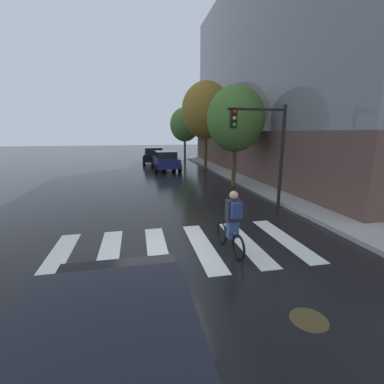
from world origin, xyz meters
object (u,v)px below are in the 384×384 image
object	(u,v)px
manhole_cover	(309,320)
fire_hydrant	(271,178)
traffic_light_near	(264,139)
street_tree_far	(185,125)
sedan_mid	(165,160)
sedan_far	(154,155)
street_tree_near	(236,119)
cyclist	(232,223)
street_tree_mid	(206,110)

from	to	relation	value
manhole_cover	fire_hydrant	distance (m)	11.35
traffic_light_near	fire_hydrant	bearing A→B (deg)	56.88
manhole_cover	street_tree_far	size ratio (longest dim) A/B	0.11
sedan_mid	street_tree_far	xyz separation A→B (m)	(3.12, 8.02, 3.12)
sedan_far	street_tree_far	world-z (taller)	street_tree_far
fire_hydrant	street_tree_near	bearing A→B (deg)	155.41
fire_hydrant	manhole_cover	bearing A→B (deg)	-114.60
street_tree_near	cyclist	bearing A→B (deg)	-110.74
street_tree_mid	street_tree_far	distance (m)	8.04
sedan_mid	street_tree_far	size ratio (longest dim) A/B	0.79
sedan_far	cyclist	xyz separation A→B (m)	(0.65, -21.10, 0.01)
sedan_far	street_tree_far	distance (m)	5.72
traffic_light_near	fire_hydrant	size ratio (longest dim) A/B	5.38
cyclist	fire_hydrant	bearing A→B (deg)	55.90
traffic_light_near	street_tree_near	bearing A→B (deg)	83.75
sedan_far	fire_hydrant	bearing A→B (deg)	-66.86
fire_hydrant	street_tree_near	size ratio (longest dim) A/B	0.14
sedan_far	traffic_light_near	bearing A→B (deg)	-79.03
sedan_far	street_tree_near	bearing A→B (deg)	-73.06
street_tree_near	street_tree_far	distance (m)	15.62
sedan_far	street_tree_far	xyz separation A→B (m)	(3.77, 2.98, 3.11)
traffic_light_near	street_tree_far	size ratio (longest dim) A/B	0.72
sedan_far	sedan_mid	bearing A→B (deg)	-82.61
manhole_cover	cyclist	xyz separation A→B (m)	(-0.41, 2.73, 0.84)
sedan_mid	fire_hydrant	bearing A→B (deg)	-58.86
street_tree_far	sedan_mid	bearing A→B (deg)	-111.22
sedan_far	street_tree_mid	bearing A→B (deg)	-50.34
sedan_mid	street_tree_near	bearing A→B (deg)	-67.18
traffic_light_near	street_tree_near	xyz separation A→B (m)	(0.50, 4.61, 0.99)
sedan_mid	traffic_light_near	distance (m)	12.67
street_tree_far	fire_hydrant	bearing A→B (deg)	-83.06
sedan_far	fire_hydrant	world-z (taller)	sedan_far
manhole_cover	cyclist	size ratio (longest dim) A/B	0.37
sedan_far	street_tree_far	bearing A→B (deg)	38.35
street_tree_mid	traffic_light_near	bearing A→B (deg)	-93.71
street_tree_near	street_tree_far	bearing A→B (deg)	90.29
sedan_far	street_tree_near	world-z (taller)	street_tree_near
sedan_far	traffic_light_near	xyz separation A→B (m)	(3.34, -17.25, 2.03)
manhole_cover	sedan_mid	distance (m)	18.81
street_tree_near	manhole_cover	bearing A→B (deg)	-104.02
sedan_mid	traffic_light_near	bearing A→B (deg)	-77.57
cyclist	street_tree_far	size ratio (longest dim) A/B	0.29
cyclist	street_tree_near	size ratio (longest dim) A/B	0.30
sedan_far	street_tree_far	size ratio (longest dim) A/B	0.81
street_tree_mid	street_tree_far	bearing A→B (deg)	92.65
sedan_mid	fire_hydrant	xyz separation A→B (m)	(5.12, -8.48, -0.28)
fire_hydrant	street_tree_near	xyz separation A→B (m)	(-1.93, 0.88, 3.32)
fire_hydrant	street_tree_far	world-z (taller)	street_tree_far
street_tree_mid	street_tree_near	bearing A→B (deg)	-92.16
sedan_far	cyclist	world-z (taller)	cyclist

